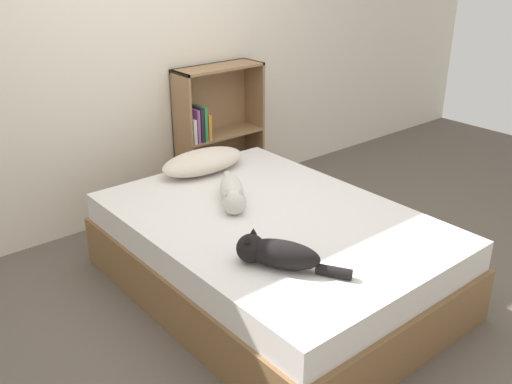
{
  "coord_description": "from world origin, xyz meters",
  "views": [
    {
      "loc": [
        -1.97,
        -2.22,
        1.96
      ],
      "look_at": [
        0.0,
        0.15,
        0.6
      ],
      "focal_mm": 40.0,
      "sensor_mm": 36.0,
      "label": 1
    }
  ],
  "objects_px": {
    "bed": "(272,254)",
    "pillow": "(203,162)",
    "cat_dark": "(275,253)",
    "bookshelf": "(214,132)",
    "cat_light": "(232,193)"
  },
  "relations": [
    {
      "from": "bed",
      "to": "pillow",
      "type": "relative_size",
      "value": 3.25
    },
    {
      "from": "cat_dark",
      "to": "bookshelf",
      "type": "bearing_deg",
      "value": -57.83
    },
    {
      "from": "bed",
      "to": "bookshelf",
      "type": "bearing_deg",
      "value": 67.36
    },
    {
      "from": "bed",
      "to": "cat_light",
      "type": "height_order",
      "value": "cat_light"
    },
    {
      "from": "cat_light",
      "to": "cat_dark",
      "type": "bearing_deg",
      "value": 10.97
    },
    {
      "from": "cat_light",
      "to": "bookshelf",
      "type": "distance_m",
      "value": 1.24
    },
    {
      "from": "cat_dark",
      "to": "bookshelf",
      "type": "relative_size",
      "value": 0.48
    },
    {
      "from": "pillow",
      "to": "cat_light",
      "type": "distance_m",
      "value": 0.56
    },
    {
      "from": "bed",
      "to": "cat_light",
      "type": "distance_m",
      "value": 0.44
    },
    {
      "from": "cat_light",
      "to": "bed",
      "type": "bearing_deg",
      "value": 46.87
    },
    {
      "from": "cat_light",
      "to": "pillow",
      "type": "bearing_deg",
      "value": -164.07
    },
    {
      "from": "pillow",
      "to": "cat_dark",
      "type": "xyz_separation_m",
      "value": [
        -0.44,
        -1.25,
        -0.0
      ]
    },
    {
      "from": "pillow",
      "to": "cat_dark",
      "type": "distance_m",
      "value": 1.32
    },
    {
      "from": "cat_dark",
      "to": "bookshelf",
      "type": "xyz_separation_m",
      "value": [
        0.92,
        1.78,
        -0.01
      ]
    },
    {
      "from": "cat_dark",
      "to": "bookshelf",
      "type": "distance_m",
      "value": 2.0
    }
  ]
}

